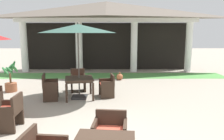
# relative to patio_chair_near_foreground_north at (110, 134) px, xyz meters

# --- Properties ---
(background_pavilion) EXTENTS (11.11, 2.97, 4.14)m
(background_pavilion) POSITION_rel_patio_chair_near_foreground_north_xyz_m (-0.24, 9.41, 2.85)
(background_pavilion) COLOR white
(background_pavilion) RESTS_ON ground
(lawn_strip) EXTENTS (12.91, 1.66, 0.01)m
(lawn_strip) POSITION_rel_patio_chair_near_foreground_north_xyz_m (-0.24, 7.93, -0.41)
(lawn_strip) COLOR #519347
(lawn_strip) RESTS_ON ground
(patio_chair_near_foreground_north) EXTENTS (0.69, 0.61, 0.82)m
(patio_chair_near_foreground_north) POSITION_rel_patio_chair_near_foreground_north_xyz_m (0.00, 0.00, 0.00)
(patio_chair_near_foreground_north) COLOR #38281E
(patio_chair_near_foreground_north) RESTS_ON ground
(patio_chair_mid_left_east) EXTENTS (0.54, 0.63, 0.86)m
(patio_chair_mid_left_east) POSITION_rel_patio_chair_near_foreground_north_xyz_m (-2.44, 1.15, 0.01)
(patio_chair_mid_left_east) COLOR #38281E
(patio_chair_mid_left_east) RESTS_ON ground
(patio_table_mid_right) EXTENTS (1.13, 1.13, 0.74)m
(patio_table_mid_right) POSITION_rel_patio_chair_near_foreground_north_xyz_m (-1.12, 3.74, 0.24)
(patio_table_mid_right) COLOR #38281E
(patio_table_mid_right) RESTS_ON ground
(patio_umbrella_mid_right) EXTENTS (2.68, 2.68, 2.68)m
(patio_umbrella_mid_right) POSITION_rel_patio_chair_near_foreground_north_xyz_m (-1.12, 3.74, 2.04)
(patio_umbrella_mid_right) COLOR #2D2D2D
(patio_umbrella_mid_right) RESTS_ON ground
(patio_chair_mid_right_north) EXTENTS (0.68, 0.65, 0.88)m
(patio_chair_mid_right_north) POSITION_rel_patio_chair_near_foreground_north_xyz_m (-1.31, 4.75, 0.00)
(patio_chair_mid_right_north) COLOR #38281E
(patio_chair_mid_right_north) RESTS_ON ground
(patio_chair_mid_right_west) EXTENTS (0.61, 0.72, 0.91)m
(patio_chair_mid_right_west) POSITION_rel_patio_chair_near_foreground_north_xyz_m (-2.13, 3.55, 0.03)
(patio_chair_mid_right_west) COLOR #38281E
(patio_chair_mid_right_west) RESTS_ON ground
(patio_chair_mid_right_east) EXTENTS (0.60, 0.69, 0.82)m
(patio_chair_mid_right_east) POSITION_rel_patio_chair_near_foreground_north_xyz_m (-0.11, 3.93, -0.01)
(patio_chair_mid_right_east) COLOR #38281E
(patio_chair_mid_right_east) RESTS_ON ground
(potted_palm_left_edge) EXTENTS (0.59, 0.59, 1.26)m
(potted_palm_left_edge) POSITION_rel_patio_chair_near_foreground_north_xyz_m (-3.98, 4.64, -0.02)
(potted_palm_left_edge) COLOR #995638
(potted_palm_left_edge) RESTS_ON ground
(terracotta_urn) EXTENTS (0.33, 0.33, 0.39)m
(terracotta_urn) POSITION_rel_patio_chair_near_foreground_north_xyz_m (0.46, 6.82, -0.25)
(terracotta_urn) COLOR #9E5633
(terracotta_urn) RESTS_ON ground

